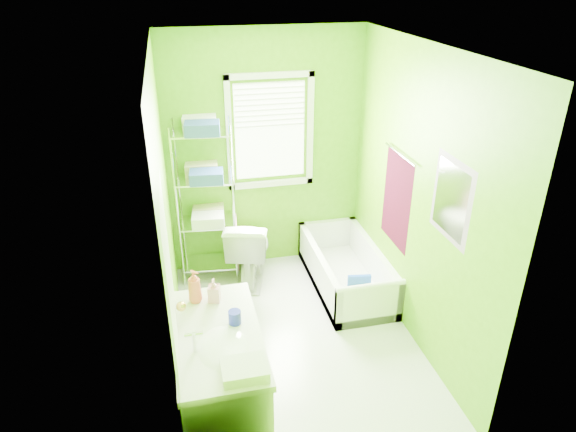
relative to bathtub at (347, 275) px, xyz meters
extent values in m
plane|color=silver|center=(-0.71, -0.69, -0.15)|extent=(2.90, 2.90, 0.00)
cube|color=#4D9207|center=(-0.71, 0.76, 1.15)|extent=(2.10, 0.04, 2.60)
cube|color=#4D9207|center=(-0.71, -2.14, 1.15)|extent=(2.10, 0.04, 2.60)
cube|color=#4D9207|center=(-1.76, -0.69, 1.15)|extent=(0.04, 2.90, 2.60)
cube|color=#4D9207|center=(0.34, -0.69, 1.15)|extent=(0.04, 2.90, 2.60)
cube|color=white|center=(-0.71, -0.69, 2.45)|extent=(2.10, 2.90, 0.04)
cube|color=white|center=(-0.66, 0.75, 1.40)|extent=(0.74, 0.01, 1.01)
cube|color=white|center=(-0.66, 0.73, 0.82)|extent=(0.92, 0.05, 0.06)
cube|color=white|center=(-0.66, 0.73, 1.98)|extent=(0.92, 0.05, 0.06)
cube|color=white|center=(-1.09, 0.73, 1.40)|extent=(0.06, 0.05, 1.22)
cube|color=white|center=(-0.23, 0.73, 1.40)|extent=(0.06, 0.05, 1.22)
cube|color=white|center=(-0.66, 0.72, 1.69)|extent=(0.72, 0.02, 0.50)
cube|color=white|center=(-1.75, -1.69, 0.85)|extent=(0.02, 0.80, 2.00)
sphere|color=gold|center=(-1.71, -1.36, 0.85)|extent=(0.07, 0.07, 0.07)
cube|color=#3B0618|center=(0.32, -0.34, 1.00)|extent=(0.02, 0.58, 0.90)
cylinder|color=silver|center=(0.31, -0.34, 1.45)|extent=(0.02, 0.62, 0.02)
cube|color=#CC5972|center=(0.33, -1.24, 1.40)|extent=(0.02, 0.54, 0.64)
cube|color=white|center=(0.32, -1.24, 1.40)|extent=(0.01, 0.44, 0.54)
cube|color=white|center=(0.00, 0.03, -0.10)|extent=(0.68, 1.45, 0.10)
cube|color=white|center=(-0.30, 0.03, 0.07)|extent=(0.07, 1.45, 0.44)
cube|color=white|center=(0.30, 0.03, 0.07)|extent=(0.07, 1.45, 0.44)
cube|color=white|center=(0.00, -0.66, 0.07)|extent=(0.68, 0.07, 0.44)
cube|color=white|center=(0.00, 0.73, 0.07)|extent=(0.68, 0.07, 0.44)
cylinder|color=white|center=(0.00, -0.66, 0.29)|extent=(0.68, 0.07, 0.07)
cylinder|color=blue|center=(0.00, -0.44, -0.02)|extent=(0.33, 0.33, 0.06)
cylinder|color=#FFF61A|center=(0.00, -0.44, 0.03)|extent=(0.31, 0.31, 0.05)
cube|color=blue|center=(0.02, -0.32, 0.08)|extent=(0.24, 0.07, 0.21)
imported|color=white|center=(-0.98, 0.37, 0.24)|extent=(0.62, 0.85, 0.78)
cube|color=white|center=(-1.48, -1.53, 0.25)|extent=(0.56, 1.11, 0.81)
cube|color=silver|center=(-1.48, -1.53, 0.68)|extent=(0.59, 1.14, 0.05)
ellipsoid|color=white|center=(-1.46, -1.68, 0.68)|extent=(0.38, 0.50, 0.13)
cylinder|color=silver|center=(-1.65, -1.68, 0.78)|extent=(0.03, 0.03, 0.16)
cylinder|color=silver|center=(-1.65, -1.68, 0.85)|extent=(0.12, 0.02, 0.02)
imported|color=#E15A42|center=(-1.61, -1.12, 0.84)|extent=(0.14, 0.14, 0.26)
imported|color=pink|center=(-1.47, -1.15, 0.80)|extent=(0.10, 0.11, 0.19)
cylinder|color=#1A23AC|center=(-1.35, -1.44, 0.76)|extent=(0.09, 0.09, 0.10)
cube|color=white|center=(-1.36, -1.95, 0.74)|extent=(0.28, 0.22, 0.07)
cylinder|color=silver|center=(-1.69, 0.42, 0.73)|extent=(0.02, 0.02, 1.76)
cylinder|color=silver|center=(-1.65, 0.76, 0.73)|extent=(0.02, 0.02, 1.76)
cylinder|color=silver|center=(-1.12, 0.36, 0.73)|extent=(0.02, 0.02, 1.76)
cylinder|color=silver|center=(-1.09, 0.70, 0.73)|extent=(0.02, 0.02, 1.76)
cube|color=silver|center=(-1.39, 0.56, 0.02)|extent=(0.62, 0.42, 0.02)
cube|color=silver|center=(-1.39, 0.56, 0.51)|extent=(0.62, 0.42, 0.02)
cube|color=silver|center=(-1.39, 0.56, 1.00)|extent=(0.62, 0.42, 0.02)
cube|color=silver|center=(-1.39, 0.56, 1.50)|extent=(0.62, 0.42, 0.02)
cube|color=#284C93|center=(-1.38, 0.45, 1.57)|extent=(0.35, 0.25, 0.12)
cube|color=white|center=(-1.38, 0.69, 1.57)|extent=(0.35, 0.25, 0.12)
cube|color=#284C93|center=(-1.37, 0.44, 1.07)|extent=(0.35, 0.25, 0.12)
cube|color=#CBBF7C|center=(-1.40, 0.69, 1.07)|extent=(0.35, 0.25, 0.12)
cube|color=white|center=(-1.38, 0.47, 0.58)|extent=(0.35, 0.25, 0.12)
cube|color=#CBBF7C|center=(-1.36, 0.70, 0.58)|extent=(0.35, 0.25, 0.12)
cube|color=pink|center=(-1.10, 0.53, 0.25)|extent=(0.06, 0.31, 0.55)
camera|label=1|loc=(-1.64, -4.35, 2.99)|focal=32.00mm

